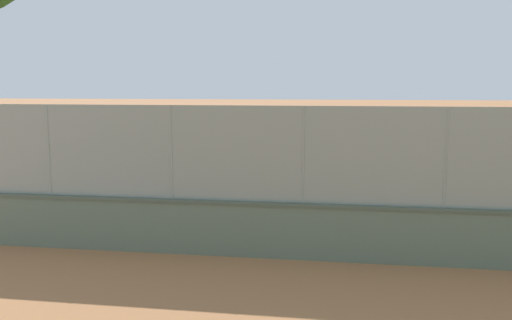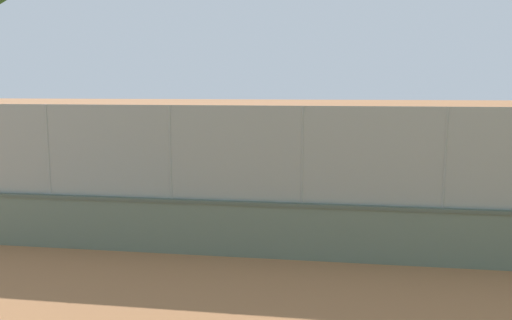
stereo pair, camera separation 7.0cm
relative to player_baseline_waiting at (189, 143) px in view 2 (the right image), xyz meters
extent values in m
plane|color=#A36B42|center=(-5.97, 1.96, -1.02)|extent=(260.00, 260.00, 0.00)
cube|color=slate|center=(-8.77, 15.66, -0.37)|extent=(23.09, 0.51, 1.30)
cube|color=#4D594D|center=(-8.77, 15.66, 0.32)|extent=(23.09, 0.57, 0.08)
cube|color=gray|center=(-8.77, 15.66, 1.52)|extent=(22.62, 0.23, 2.31)
cylinder|color=gray|center=(-10.38, 15.67, 1.52)|extent=(0.07, 0.07, 2.31)
cylinder|color=gray|center=(-7.15, 15.64, 1.52)|extent=(0.07, 0.07, 2.31)
cylinder|color=gray|center=(-3.92, 15.61, 1.52)|extent=(0.07, 0.07, 2.31)
cylinder|color=gray|center=(-0.69, 15.58, 1.52)|extent=(0.07, 0.07, 2.31)
cylinder|color=#B2B2B2|center=(0.10, -0.04, -0.60)|extent=(0.17, 0.17, 0.84)
cylinder|color=#B2B2B2|center=(-0.10, -0.01, -0.60)|extent=(0.17, 0.17, 0.84)
cylinder|color=orange|center=(0.00, -0.02, 0.14)|extent=(0.40, 0.40, 0.62)
cylinder|color=#936B4C|center=(0.32, -0.03, 0.26)|extent=(0.20, 0.60, 0.17)
cylinder|color=#936B4C|center=(-0.25, 0.33, 0.26)|extent=(0.20, 0.60, 0.17)
sphere|color=#936B4C|center=(0.00, -0.02, 0.57)|extent=(0.24, 0.24, 0.24)
cylinder|color=black|center=(0.00, -0.02, 0.67)|extent=(0.29, 0.29, 0.05)
cylinder|color=black|center=(-0.22, 0.50, 0.26)|extent=(0.09, 0.30, 0.04)
ellipsoid|color=#333338|center=(-0.18, 0.72, 0.26)|extent=(0.08, 0.30, 0.24)
cylinder|color=navy|center=(-6.80, 6.28, -0.62)|extent=(0.21, 0.21, 0.78)
cylinder|color=navy|center=(-6.91, 6.45, -0.62)|extent=(0.21, 0.21, 0.78)
cylinder|color=beige|center=(-6.85, 6.36, 0.06)|extent=(0.47, 0.47, 0.58)
cylinder|color=#936B4C|center=(-6.65, 6.13, 0.17)|extent=(0.52, 0.37, 0.17)
cylinder|color=#936B4C|center=(-6.75, 6.77, 0.17)|extent=(0.52, 0.37, 0.17)
sphere|color=#936B4C|center=(-6.85, 6.36, 0.46)|extent=(0.22, 0.22, 0.22)
cylinder|color=black|center=(-6.85, 6.36, 0.55)|extent=(0.32, 0.32, 0.05)
sphere|color=white|center=(0.10, 1.89, 0.46)|extent=(0.22, 0.22, 0.22)
camera|label=1|loc=(-7.76, 27.84, 3.14)|focal=36.50mm
camera|label=2|loc=(-7.82, 27.83, 3.14)|focal=36.50mm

